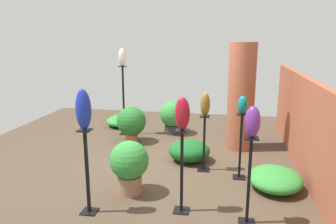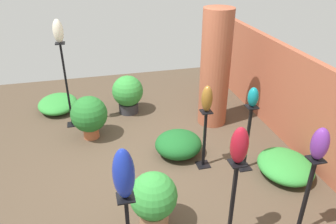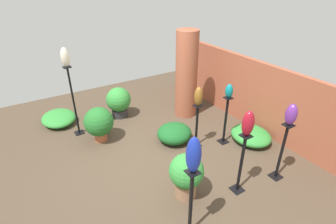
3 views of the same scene
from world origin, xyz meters
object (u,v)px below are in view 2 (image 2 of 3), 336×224
pedestal_teal (247,141)px  art_vase_ruby (239,145)px  art_vase_cobalt (124,174)px  potted_plant_mid_left (128,93)px  brick_pillar (215,69)px  art_vase_teal (253,97)px  pedestal_ruby (232,206)px  art_vase_violet (320,144)px  art_vase_ivory (58,31)px  pedestal_bronze (204,142)px  pedestal_ivory (67,89)px  pedestal_violet (305,202)px  art_vase_bronze (207,99)px  potted_plant_mid_right (89,115)px  potted_plant_back_center (154,200)px

pedestal_teal → art_vase_ruby: (1.20, -0.77, 0.83)m
art_vase_cobalt → potted_plant_mid_left: art_vase_cobalt is taller
brick_pillar → art_vase_cobalt: brick_pillar is taller
art_vase_teal → pedestal_ruby: bearing=-32.8°
art_vase_violet → art_vase_ivory: bearing=-141.8°
pedestal_bronze → pedestal_ruby: bearing=-7.4°
pedestal_teal → pedestal_ivory: size_ratio=0.67×
potted_plant_mid_left → art_vase_ruby: bearing=11.3°
pedestal_ruby → potted_plant_mid_left: (-3.47, -0.69, -0.08)m
pedestal_bronze → art_vase_ruby: size_ratio=2.29×
art_vase_teal → art_vase_cobalt: bearing=-53.6°
pedestal_violet → art_vase_violet: bearing=0.0°
pedestal_ruby → art_vase_cobalt: art_vase_cobalt is taller
art_vase_teal → art_vase_bronze: bearing=-109.8°
pedestal_bronze → potted_plant_mid_right: pedestal_bronze is taller
art_vase_bronze → art_vase_violet: 1.68m
brick_pillar → art_vase_cobalt: bearing=-34.1°
pedestal_ruby → potted_plant_mid_left: pedestal_ruby is taller
brick_pillar → pedestal_teal: bearing=-1.3°
pedestal_teal → pedestal_ivory: 3.28m
brick_pillar → art_vase_violet: size_ratio=5.74×
art_vase_ruby → pedestal_bronze: bearing=172.6°
art_vase_bronze → potted_plant_mid_right: size_ratio=0.51×
art_vase_bronze → art_vase_cobalt: art_vase_cobalt is taller
brick_pillar → pedestal_violet: (2.83, 0.02, -0.57)m
art_vase_bronze → art_vase_violet: size_ratio=1.06×
brick_pillar → pedestal_ivory: size_ratio=1.35×
pedestal_violet → art_vase_bronze: size_ratio=2.79×
potted_plant_back_center → potted_plant_mid_left: (-3.10, 0.12, -0.03)m
pedestal_teal → art_vase_cobalt: size_ratio=2.10×
pedestal_violet → art_vase_cobalt: 2.19m
art_vase_teal → art_vase_ivory: size_ratio=0.72×
pedestal_bronze → art_vase_violet: bearing=22.7°
art_vase_ruby → art_vase_cobalt: 1.21m
pedestal_ruby → art_vase_teal: size_ratio=3.89×
art_vase_bronze → potted_plant_mid_left: 2.35m
art_vase_ivory → art_vase_bronze: bearing=47.9°
art_vase_bronze → pedestal_ivory: bearing=-132.1°
art_vase_violet → pedestal_teal: bearing=-177.6°
art_vase_ruby → art_vase_violet: art_vase_ruby is taller
pedestal_teal → art_vase_ruby: size_ratio=2.56×
art_vase_ivory → art_vase_teal: bearing=52.1°
pedestal_ruby → potted_plant_back_center: bearing=-114.6°
pedestal_violet → art_vase_violet: size_ratio=2.95×
art_vase_teal → pedestal_bronze: bearing=-109.8°
brick_pillar → pedestal_ruby: (2.69, -0.81, -0.57)m
pedestal_ruby → potted_plant_mid_right: bearing=-151.2°
art_vase_ivory → pedestal_violet: bearing=38.2°
pedestal_violet → potted_plant_mid_left: pedestal_violet is taller
art_vase_ruby → potted_plant_back_center: size_ratio=0.53×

